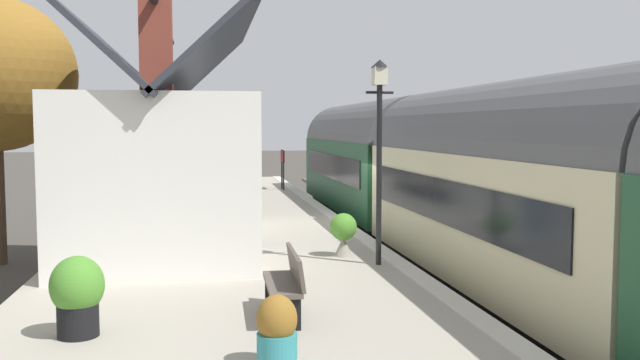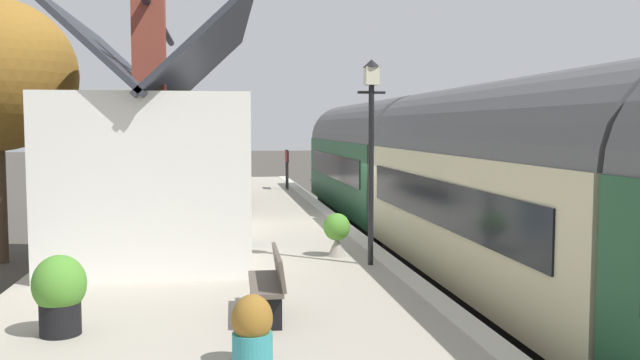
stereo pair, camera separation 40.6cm
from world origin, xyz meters
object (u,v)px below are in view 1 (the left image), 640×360
object	(u,v)px
station_building	(165,166)
lamp_post_platform	(379,122)
planter_by_door	(343,232)
station_sign_board	(283,160)
planter_under_sign	(277,331)
bench_platform_end	(240,187)
bench_near_building	(287,282)
bench_by_lamp	(230,181)
planter_corner_building	(77,294)
bench_mid_platform	(237,192)
train	(503,193)

from	to	relation	value
station_building	lamp_post_platform	distance (m)	4.85
planter_by_door	station_sign_board	world-z (taller)	station_sign_board
planter_by_door	lamp_post_platform	world-z (taller)	lamp_post_platform
planter_under_sign	bench_platform_end	bearing A→B (deg)	-1.54
bench_near_building	bench_platform_end	distance (m)	14.22
station_building	station_sign_board	xyz separation A→B (m)	(12.19, -3.87, -0.49)
bench_by_lamp	planter_by_door	size ratio (longest dim) A/B	1.70
planter_corner_building	bench_mid_platform	bearing A→B (deg)	-11.13
station_building	planter_corner_building	world-z (taller)	station_building
train	planter_corner_building	world-z (taller)	train
train	bench_by_lamp	world-z (taller)	train
bench_near_building	planter_under_sign	size ratio (longest dim) A/B	1.88
planter_under_sign	lamp_post_platform	bearing A→B (deg)	-25.94
train	planter_under_sign	size ratio (longest dim) A/B	43.26
bench_mid_platform	planter_corner_building	distance (m)	12.82
station_sign_board	bench_near_building	bearing A→B (deg)	173.62
bench_near_building	bench_platform_end	world-z (taller)	same
bench_mid_platform	bench_near_building	bearing A→B (deg)	-179.68
train	bench_mid_platform	distance (m)	10.01
train	planter_corner_building	xyz separation A→B (m)	(-3.73, 7.09, -0.72)
planter_corner_building	bench_platform_end	bearing A→B (deg)	-10.34
station_building	planter_by_door	world-z (taller)	station_building
bench_mid_platform	lamp_post_platform	xyz separation A→B (m)	(-9.09, -2.12, 2.09)
bench_mid_platform	bench_platform_end	size ratio (longest dim) A/B	1.00
station_building	lamp_post_platform	world-z (taller)	station_building
bench_platform_end	planter_by_door	bearing A→B (deg)	-171.80
bench_by_lamp	bench_platform_end	world-z (taller)	same
train	bench_near_building	xyz separation A→B (m)	(-3.37, 4.55, -0.76)
lamp_post_platform	station_building	bearing A→B (deg)	55.06
station_building	bench_mid_platform	distance (m)	6.72
station_building	planter_under_sign	xyz separation A→B (m)	(-7.59, -1.54, -1.31)
planter_corner_building	lamp_post_platform	xyz separation A→B (m)	(3.49, -4.60, 2.05)
train	station_sign_board	size ratio (longest dim) A/B	20.66
lamp_post_platform	planter_by_door	bearing A→B (deg)	27.57
planter_under_sign	planter_by_door	bearing A→B (deg)	-18.26
bench_by_lamp	lamp_post_platform	size ratio (longest dim) A/B	0.38
planter_by_door	station_sign_board	size ratio (longest dim) A/B	0.53
station_building	lamp_post_platform	xyz separation A→B (m)	(-2.73, -3.91, 0.89)
bench_platform_end	station_sign_board	size ratio (longest dim) A/B	0.90
bench_by_lamp	bench_mid_platform	distance (m)	4.31
bench_near_building	planter_corner_building	world-z (taller)	planter_corner_building
station_building	train	bearing A→B (deg)	-111.24
bench_by_lamp	bench_near_building	bearing A→B (deg)	-179.56
station_building	planter_by_door	size ratio (longest dim) A/B	9.24
planter_corner_building	lamp_post_platform	world-z (taller)	lamp_post_platform
bench_platform_end	planter_corner_building	xyz separation A→B (m)	(-14.58, 2.66, 0.04)
train	bench_mid_platform	size ratio (longest dim) A/B	23.05
planter_corner_building	station_sign_board	world-z (taller)	station_sign_board
station_building	bench_near_building	xyz separation A→B (m)	(-5.86, -1.86, -1.20)
bench_platform_end	planter_corner_building	distance (m)	14.82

